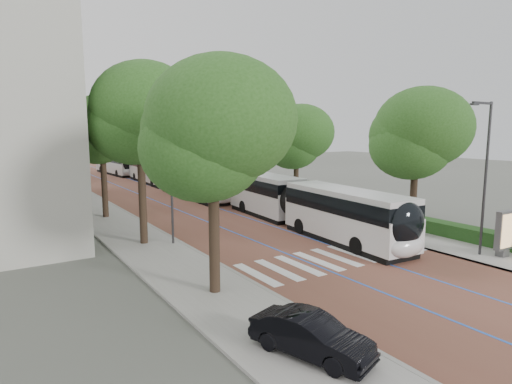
% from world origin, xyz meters
% --- Properties ---
extents(ground, '(160.00, 160.00, 0.00)m').
position_xyz_m(ground, '(0.00, 0.00, 0.00)').
color(ground, '#51544C').
rests_on(ground, ground).
extents(road, '(11.00, 140.00, 0.02)m').
position_xyz_m(road, '(0.00, 40.00, 0.01)').
color(road, brown).
rests_on(road, ground).
extents(sidewalk_left, '(4.00, 140.00, 0.12)m').
position_xyz_m(sidewalk_left, '(-7.50, 40.00, 0.06)').
color(sidewalk_left, gray).
rests_on(sidewalk_left, ground).
extents(sidewalk_right, '(4.00, 140.00, 0.12)m').
position_xyz_m(sidewalk_right, '(7.50, 40.00, 0.06)').
color(sidewalk_right, gray).
rests_on(sidewalk_right, ground).
extents(kerb_left, '(0.20, 140.00, 0.14)m').
position_xyz_m(kerb_left, '(-5.60, 40.00, 0.06)').
color(kerb_left, gray).
rests_on(kerb_left, ground).
extents(kerb_right, '(0.20, 140.00, 0.14)m').
position_xyz_m(kerb_right, '(5.60, 40.00, 0.06)').
color(kerb_right, gray).
rests_on(kerb_right, ground).
extents(zebra_crossing, '(10.55, 3.60, 0.01)m').
position_xyz_m(zebra_crossing, '(0.20, 1.00, 0.03)').
color(zebra_crossing, silver).
rests_on(zebra_crossing, ground).
extents(lane_line_left, '(0.12, 126.00, 0.01)m').
position_xyz_m(lane_line_left, '(-1.60, 40.00, 0.02)').
color(lane_line_left, blue).
rests_on(lane_line_left, road).
extents(lane_line_right, '(0.12, 126.00, 0.01)m').
position_xyz_m(lane_line_right, '(1.60, 40.00, 0.02)').
color(lane_line_right, blue).
rests_on(lane_line_right, road).
extents(hedge, '(1.20, 14.00, 0.80)m').
position_xyz_m(hedge, '(9.10, 0.00, 0.52)').
color(hedge, '#194317').
rests_on(hedge, sidewalk_right).
extents(streetlight_near, '(1.82, 0.20, 8.00)m').
position_xyz_m(streetlight_near, '(6.62, -3.00, 4.82)').
color(streetlight_near, '#323234').
rests_on(streetlight_near, sidewalk_right).
extents(streetlight_far, '(1.82, 0.20, 8.00)m').
position_xyz_m(streetlight_far, '(6.62, 22.00, 4.82)').
color(streetlight_far, '#323234').
rests_on(streetlight_far, sidewalk_right).
extents(lamp_post_left, '(0.14, 0.14, 8.00)m').
position_xyz_m(lamp_post_left, '(-6.10, 8.00, 4.12)').
color(lamp_post_left, '#323234').
rests_on(lamp_post_left, sidewalk_left).
extents(trees_left, '(6.01, 60.97, 9.94)m').
position_xyz_m(trees_left, '(-7.50, 24.52, 6.72)').
color(trees_left, black).
rests_on(trees_left, ground).
extents(trees_right, '(5.95, 47.74, 9.29)m').
position_xyz_m(trees_right, '(7.70, 21.06, 6.21)').
color(trees_right, black).
rests_on(trees_right, ground).
extents(lead_bus, '(3.75, 18.52, 3.20)m').
position_xyz_m(lead_bus, '(3.08, 6.80, 1.63)').
color(lead_bus, black).
rests_on(lead_bus, ground).
extents(bus_queued_0, '(2.59, 12.41, 3.20)m').
position_xyz_m(bus_queued_0, '(2.42, 22.87, 1.62)').
color(bus_queued_0, silver).
rests_on(bus_queued_0, ground).
extents(bus_queued_1, '(2.85, 12.46, 3.20)m').
position_xyz_m(bus_queued_1, '(2.83, 36.52, 1.62)').
color(bus_queued_1, silver).
rests_on(bus_queued_1, ground).
extents(bus_queued_2, '(3.32, 12.53, 3.20)m').
position_xyz_m(bus_queued_2, '(1.90, 49.58, 1.62)').
color(bus_queued_2, silver).
rests_on(bus_queued_2, ground).
extents(ad_panel, '(1.18, 0.48, 2.42)m').
position_xyz_m(ad_panel, '(7.46, -3.84, 1.39)').
color(ad_panel, '#59595B').
rests_on(ad_panel, sidewalk_right).
extents(parked_car, '(2.45, 3.97, 1.24)m').
position_xyz_m(parked_car, '(-7.46, -6.04, 0.74)').
color(parked_car, black).
rests_on(parked_car, sidewalk_left).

